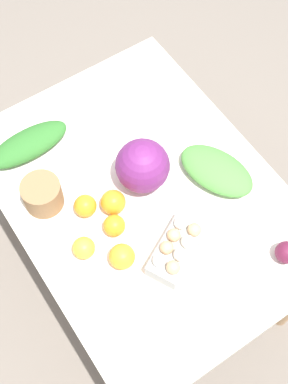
% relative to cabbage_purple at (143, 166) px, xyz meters
% --- Properties ---
extents(ground_plane, '(8.00, 8.00, 0.00)m').
position_rel_cabbage_purple_xyz_m(ground_plane, '(0.05, -0.03, -0.82)').
color(ground_plane, '#70665B').
extents(dining_table, '(1.16, 0.86, 0.73)m').
position_rel_cabbage_purple_xyz_m(dining_table, '(0.05, -0.03, -0.20)').
color(dining_table, silver).
rests_on(dining_table, ground_plane).
extents(cabbage_purple, '(0.18, 0.18, 0.18)m').
position_rel_cabbage_purple_xyz_m(cabbage_purple, '(0.00, 0.00, 0.00)').
color(cabbage_purple, '#6B2366').
rests_on(cabbage_purple, dining_table).
extents(egg_carton, '(0.20, 0.25, 0.09)m').
position_rel_cabbage_purple_xyz_m(egg_carton, '(0.29, -0.06, -0.05)').
color(egg_carton, '#A8A8A3').
rests_on(egg_carton, dining_table).
extents(paper_bag, '(0.13, 0.13, 0.11)m').
position_rel_cabbage_purple_xyz_m(paper_bag, '(-0.11, -0.32, -0.04)').
color(paper_bag, olive).
rests_on(paper_bag, dining_table).
extents(greens_bunch_chard, '(0.31, 0.24, 0.07)m').
position_rel_cabbage_purple_xyz_m(greens_bunch_chard, '(0.13, 0.22, -0.06)').
color(greens_bunch_chard, '#4C933D').
rests_on(greens_bunch_chard, dining_table).
extents(greens_bunch_scallion, '(0.13, 0.30, 0.07)m').
position_rel_cabbage_purple_xyz_m(greens_bunch_scallion, '(-0.32, -0.26, -0.06)').
color(greens_bunch_scallion, '#2D6B28').
rests_on(greens_bunch_scallion, dining_table).
extents(beet_root, '(0.07, 0.07, 0.07)m').
position_rel_cabbage_purple_xyz_m(beet_root, '(0.49, 0.22, -0.05)').
color(beet_root, '#5B1933').
rests_on(beet_root, dining_table).
extents(orange_0, '(0.07, 0.07, 0.07)m').
position_rel_cabbage_purple_xyz_m(orange_0, '(0.11, -0.18, -0.06)').
color(orange_0, orange).
rests_on(orange_0, dining_table).
extents(orange_1, '(0.08, 0.08, 0.08)m').
position_rel_cabbage_purple_xyz_m(orange_1, '(0.04, -0.14, -0.05)').
color(orange_1, orange).
rests_on(orange_1, dining_table).
extents(orange_2, '(0.08, 0.08, 0.08)m').
position_rel_cabbage_purple_xyz_m(orange_2, '(0.21, -0.22, -0.05)').
color(orange_2, orange).
rests_on(orange_2, dining_table).
extents(orange_3, '(0.07, 0.07, 0.07)m').
position_rel_cabbage_purple_xyz_m(orange_3, '(0.12, -0.30, -0.05)').
color(orange_3, '#F9A833').
rests_on(orange_3, dining_table).
extents(orange_4, '(0.08, 0.08, 0.08)m').
position_rel_cabbage_purple_xyz_m(orange_4, '(-0.00, -0.22, -0.05)').
color(orange_4, orange).
rests_on(orange_4, dining_table).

